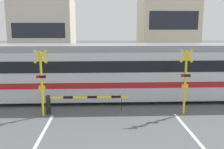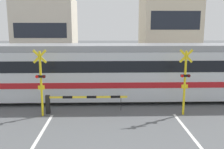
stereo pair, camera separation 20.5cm
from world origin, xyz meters
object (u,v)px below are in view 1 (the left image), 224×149
Objects in this scene: crossing_signal_right at (185,79)px; pedestrian at (116,71)px; crossing_signal_left at (41,80)px; crossing_barrier_near at (72,101)px; commuter_train at (93,71)px; crossing_barrier_far at (140,79)px.

crossing_signal_right reaches higher than pedestrian.
pedestrian is (4.10, 7.53, -0.92)m from crossing_signal_left.
crossing_barrier_near is 2.60× the size of pedestrian.
crossing_barrier_near is 5.85m from crossing_signal_right.
commuter_train is 5.52m from crossing_signal_right.
crossing_signal_right reaches higher than crossing_barrier_far.
crossing_barrier_near is (-1.02, -2.54, -1.11)m from commuter_train.
crossing_barrier_far is 5.93m from crossing_signal_right.
commuter_train is 5.99× the size of crossing_signal_right.
commuter_train reaches higher than crossing_barrier_far.
crossing_barrier_far is at bearing 50.82° from crossing_barrier_near.
crossing_barrier_far is at bearing -49.05° from pedestrian.
crossing_signal_left is 7.12m from crossing_signal_right.
crossing_signal_right is (7.12, 0.00, 0.00)m from crossing_signal_left.
crossing_signal_right is at bearing -31.32° from commuter_train.
pedestrian is at bearing 61.43° from crossing_signal_left.
commuter_train reaches higher than pedestrian.
crossing_barrier_far is at bearing 103.77° from crossing_signal_right.
commuter_train is 4.78× the size of crossing_barrier_far.
commuter_train is 4.48m from crossing_barrier_far.
crossing_signal_right is (4.71, -2.87, 0.04)m from commuter_train.
pedestrian is at bearing 111.82° from crossing_signal_right.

